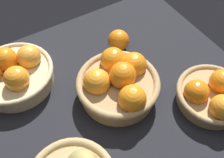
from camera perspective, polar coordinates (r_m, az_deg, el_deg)
The scene contains 5 objects.
market_tray at distance 81.99cm, azimuth -0.33°, elevation -2.99°, with size 84.00×72.00×3.00cm, color black.
basket_center at distance 76.08cm, azimuth 1.41°, elevation -0.80°, with size 24.40×24.40×12.27cm.
basket_far_left at distance 80.37cm, azimuth 21.42°, elevation -3.32°, with size 20.96×20.96×10.00cm.
basket_near_right at distance 84.24cm, azimuth -20.62°, elevation 1.20°, with size 23.91×23.91×11.54cm.
loose_orange_front_gap at distance 89.65cm, azimuth 1.43°, elevation 8.41°, with size 7.25×7.25×7.25cm, color orange.
Camera 1 is at (23.40, 39.75, 69.29)cm, focal length 42.03 mm.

